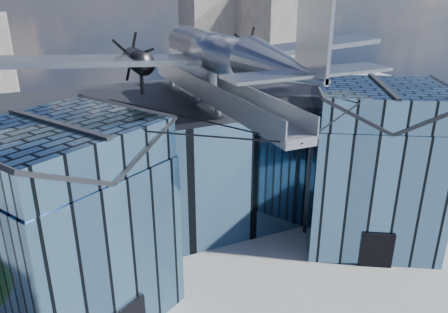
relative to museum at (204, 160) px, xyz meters
name	(u,v)px	position (x,y,z in m)	size (l,w,h in m)	color
ground_plane	(236,261)	(0.00, -5.82, -5.54)	(120.00, 120.00, 0.00)	gray
museum	(204,160)	(0.00, 0.00, 0.00)	(32.88, 24.50, 17.60)	teal
bg_towers	(109,39)	(1.45, 44.67, 4.47)	(77.00, 24.50, 26.00)	gray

